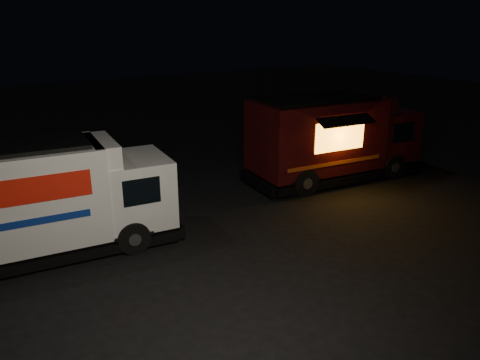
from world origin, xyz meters
name	(u,v)px	position (x,y,z in m)	size (l,w,h in m)	color
ground	(244,252)	(0.00, 0.00, 0.00)	(80.00, 80.00, 0.00)	black
white_truck	(47,199)	(-4.38, 2.87, 1.56)	(6.90, 2.35, 3.13)	silver
red_truck	(335,137)	(6.54, 3.32, 1.67)	(7.18, 2.64, 3.34)	#3E0D0B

